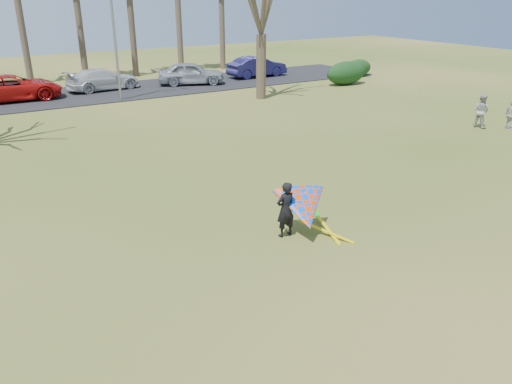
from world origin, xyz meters
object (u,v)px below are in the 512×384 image
pedestrian_a (481,111)px  pedestrian_b (511,115)px  streetlight (116,27)px  kite_flyer (302,209)px  car_3 (103,79)px  car_5 (257,67)px  car_4 (191,73)px  car_2 (13,88)px

pedestrian_a → pedestrian_b: size_ratio=1.15×
streetlight → kite_flyer: size_ratio=3.35×
pedestrian_b → car_3: bearing=63.1°
pedestrian_a → pedestrian_b: pedestrian_a is taller
pedestrian_a → pedestrian_b: 1.40m
car_5 → pedestrian_a: bearing=-177.9°
car_4 → pedestrian_a: size_ratio=2.83×
pedestrian_a → kite_flyer: kite_flyer is taller
pedestrian_b → kite_flyer: size_ratio=0.62×
car_4 → car_2: bearing=108.6°
car_4 → pedestrian_a: 20.25m
car_5 → kite_flyer: size_ratio=2.01×
streetlight → car_2: (-5.94, 3.22, -3.61)m
car_5 → pedestrian_a: (1.66, -19.24, -0.01)m
streetlight → car_2: bearing=151.5°
streetlight → car_3: size_ratio=1.60×
car_4 → car_5: (5.94, 0.47, -0.02)m
pedestrian_b → car_2: bearing=73.5°
streetlight → car_2: size_ratio=1.39×
pedestrian_a → car_3: bearing=26.0°
car_2 → pedestrian_b: (20.38, -20.30, -0.12)m
car_2 → kite_flyer: 24.83m
streetlight → kite_flyer: streetlight is taller
streetlight → car_3: streetlight is taller
car_5 → car_2: bearing=87.2°
car_4 → kite_flyer: (-7.33, -23.96, -0.03)m
car_3 → pedestrian_b: 25.60m
pedestrian_a → kite_flyer: size_ratio=0.71×
car_2 → car_3: (5.78, 0.73, -0.07)m
car_4 → kite_flyer: kite_flyer is taller
car_4 → pedestrian_b: bearing=-136.1°
streetlight → car_4: 7.49m
streetlight → car_4: streetlight is taller
pedestrian_a → kite_flyer: (-14.93, -5.19, -0.00)m
car_2 → car_5: (17.84, 0.02, -0.00)m
car_3 → pedestrian_b: size_ratio=3.38×
pedestrian_b → kite_flyer: 16.33m
pedestrian_b → kite_flyer: kite_flyer is taller
kite_flyer → car_2: bearing=100.6°
car_5 → pedestrian_b: bearing=-175.8°
car_5 → pedestrian_a: size_ratio=2.84×
car_5 → kite_flyer: (-13.27, -24.43, -0.01)m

